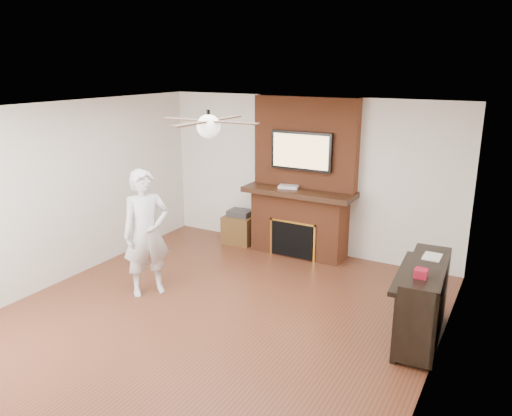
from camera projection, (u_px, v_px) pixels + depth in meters
The scene contains 13 objects.
room_shell at pixel (211, 220), 5.71m from camera, with size 5.36×5.86×2.86m.
fireplace at pixel (301, 193), 7.92m from camera, with size 1.78×0.64×2.50m.
tv at pixel (301, 151), 7.69m from camera, with size 1.00×0.08×0.60m.
ceiling_fan at pixel (209, 125), 5.41m from camera, with size 1.21×1.21×0.31m.
person at pixel (146, 233), 6.52m from camera, with size 0.62×0.41×1.69m, color silver.
side_table at pixel (240, 227), 8.58m from camera, with size 0.53×0.53×0.58m.
piano at pixel (423, 300), 5.49m from camera, with size 0.59×1.38×0.98m.
cable_box at pixel (289, 187), 7.89m from camera, with size 0.31×0.18×0.04m, color silver.
candle_orange at pixel (287, 251), 8.07m from camera, with size 0.07×0.07×0.11m, color orange.
candle_green at pixel (298, 253), 8.03m from camera, with size 0.06×0.06×0.09m, color #4F8435.
candle_cream at pixel (298, 252), 8.03m from camera, with size 0.08×0.08×0.12m, color beige.
candle_blue at pixel (303, 254), 8.00m from camera, with size 0.06×0.06×0.08m, color #2D6589.
candle_green_extra at pixel (287, 251), 8.12m from camera, with size 0.06×0.06×0.09m, color #33814D.
Camera 1 is at (3.10, -4.51, 2.97)m, focal length 35.00 mm.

